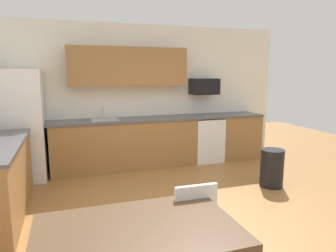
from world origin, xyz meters
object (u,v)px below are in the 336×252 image
(dining_table, at_px, (138,236))
(microwave, at_px, (204,86))
(chair_near_table, at_px, (201,229))
(oven_range, at_px, (205,139))
(trash_bin, at_px, (272,168))
(refrigerator, at_px, (20,126))

(dining_table, bearing_deg, microwave, 59.14)
(dining_table, relative_size, chair_near_table, 1.65)
(microwave, height_order, dining_table, microwave)
(oven_range, height_order, microwave, microwave)
(dining_table, xyz_separation_m, trash_bin, (2.62, 1.98, -0.37))
(refrigerator, xyz_separation_m, dining_table, (1.17, -3.59, -0.25))
(microwave, distance_m, dining_table, 4.47)
(microwave, bearing_deg, oven_range, -90.00)
(dining_table, relative_size, trash_bin, 2.33)
(trash_bin, bearing_deg, refrigerator, 156.93)
(oven_range, height_order, trash_bin, oven_range)
(microwave, relative_size, dining_table, 0.39)
(dining_table, bearing_deg, chair_near_table, 21.42)
(chair_near_table, relative_size, trash_bin, 1.42)
(microwave, relative_size, chair_near_table, 0.64)
(microwave, bearing_deg, dining_table, -120.86)
(oven_range, distance_m, trash_bin, 1.74)
(chair_near_table, distance_m, trash_bin, 2.69)
(refrigerator, distance_m, microwave, 3.47)
(oven_range, bearing_deg, trash_bin, -77.85)
(refrigerator, relative_size, trash_bin, 3.08)
(chair_near_table, bearing_deg, trash_bin, 40.77)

